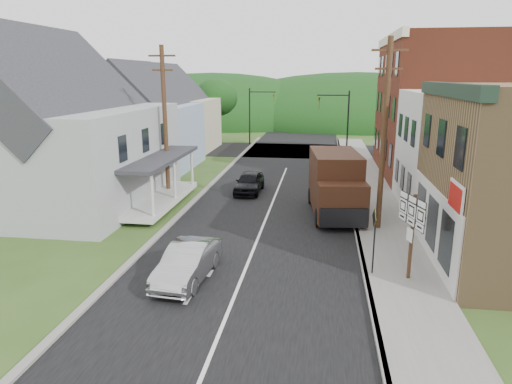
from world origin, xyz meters
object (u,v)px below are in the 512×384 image
at_px(silver_sedan, 188,263).
at_px(delivery_van, 336,184).
at_px(dark_sedan, 249,182).
at_px(warning_sign, 374,232).
at_px(route_sign_cluster, 412,225).

relative_size(silver_sedan, delivery_van, 0.66).
xyz_separation_m(silver_sedan, dark_sedan, (0.19, 13.07, -0.01)).
bearing_deg(warning_sign, silver_sedan, -173.91).
bearing_deg(silver_sedan, route_sign_cluster, 11.50).
distance_m(silver_sedan, dark_sedan, 13.07).
relative_size(silver_sedan, route_sign_cluster, 1.29).
distance_m(route_sign_cluster, warning_sign, 1.34).
relative_size(silver_sedan, warning_sign, 1.62).
bearing_deg(dark_sedan, silver_sedan, -89.13).
xyz_separation_m(route_sign_cluster, warning_sign, (-1.23, 0.28, -0.44)).
xyz_separation_m(dark_sedan, delivery_van, (5.32, -4.10, 1.02)).
bearing_deg(silver_sedan, dark_sedan, 93.66).
distance_m(silver_sedan, route_sign_cluster, 8.15).
bearing_deg(delivery_van, route_sign_cluster, -79.59).
relative_size(dark_sedan, warning_sign, 1.55).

